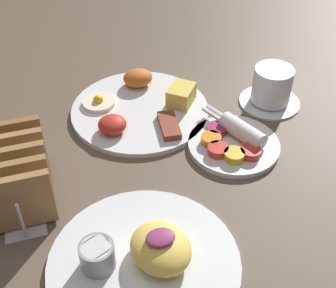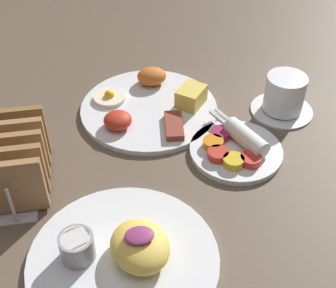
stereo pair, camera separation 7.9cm
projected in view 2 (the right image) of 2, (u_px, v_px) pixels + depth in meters
The scene contains 6 objects.
ground_plane at pixel (120, 176), 0.78m from camera, with size 3.00×3.00×0.00m, color brown.
plate_breakfast at pixel (150, 105), 0.91m from camera, with size 0.27×0.27×0.05m.
plate_condiments at pixel (236, 148), 0.81m from camera, with size 0.16×0.18×0.04m.
plate_foreground at pixel (124, 255), 0.64m from camera, with size 0.27×0.27×0.06m.
toast_rack at pixel (14, 161), 0.73m from camera, with size 0.10×0.18×0.10m.
coffee_cup at pixel (284, 96), 0.89m from camera, with size 0.12×0.12×0.08m.
Camera 2 is at (-0.02, -0.56, 0.55)m, focal length 50.00 mm.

